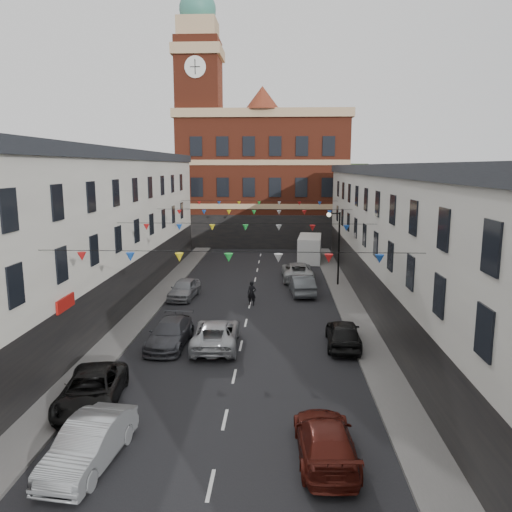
% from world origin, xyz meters
% --- Properties ---
extents(ground, '(160.00, 160.00, 0.00)m').
position_xyz_m(ground, '(0.00, 0.00, 0.00)').
color(ground, black).
rests_on(ground, ground).
extents(pavement_left, '(1.80, 64.00, 0.15)m').
position_xyz_m(pavement_left, '(-6.90, 2.00, 0.07)').
color(pavement_left, '#605E5B').
rests_on(pavement_left, ground).
extents(pavement_right, '(1.80, 64.00, 0.15)m').
position_xyz_m(pavement_right, '(6.90, 2.00, 0.07)').
color(pavement_right, '#605E5B').
rests_on(pavement_right, ground).
extents(terrace_left, '(8.40, 56.00, 10.70)m').
position_xyz_m(terrace_left, '(-11.78, 1.00, 5.35)').
color(terrace_left, beige).
rests_on(terrace_left, ground).
extents(terrace_right, '(8.40, 56.00, 9.70)m').
position_xyz_m(terrace_right, '(11.78, 1.00, 4.85)').
color(terrace_right, beige).
rests_on(terrace_right, ground).
extents(civic_building, '(20.60, 13.30, 18.50)m').
position_xyz_m(civic_building, '(0.00, 37.95, 8.14)').
color(civic_building, maroon).
rests_on(civic_building, ground).
extents(clock_tower, '(5.60, 5.60, 30.00)m').
position_xyz_m(clock_tower, '(-7.50, 35.00, 14.93)').
color(clock_tower, maroon).
rests_on(clock_tower, ground).
extents(distant_hill, '(40.00, 14.00, 10.00)m').
position_xyz_m(distant_hill, '(-4.00, 62.00, 5.00)').
color(distant_hill, '#324F25').
rests_on(distant_hill, ground).
extents(street_lamp, '(1.10, 0.36, 6.00)m').
position_xyz_m(street_lamp, '(6.55, 14.00, 3.90)').
color(street_lamp, black).
rests_on(street_lamp, ground).
extents(car_left_b, '(2.06, 4.61, 1.47)m').
position_xyz_m(car_left_b, '(-4.07, -11.09, 0.73)').
color(car_left_b, gray).
rests_on(car_left_b, ground).
extents(car_left_c, '(2.86, 5.16, 1.37)m').
position_xyz_m(car_left_c, '(-5.50, -7.12, 0.68)').
color(car_left_c, black).
rests_on(car_left_c, ground).
extents(car_left_d, '(2.12, 4.87, 1.39)m').
position_xyz_m(car_left_d, '(-3.83, -0.14, 0.70)').
color(car_left_d, '#404147').
rests_on(car_left_d, ground).
extents(car_left_e, '(2.11, 4.36, 1.44)m').
position_xyz_m(car_left_e, '(-4.91, 9.68, 0.72)').
color(car_left_e, '#92949A').
rests_on(car_left_e, ground).
extents(car_right_c, '(2.06, 4.70, 1.34)m').
position_xyz_m(car_right_c, '(3.60, -10.41, 0.67)').
color(car_right_c, '#531710').
rests_on(car_right_c, ground).
extents(car_right_d, '(1.99, 4.49, 1.50)m').
position_xyz_m(car_right_d, '(5.50, 0.10, 0.75)').
color(car_right_d, black).
rests_on(car_right_d, ground).
extents(car_right_e, '(2.02, 4.72, 1.51)m').
position_xyz_m(car_right_e, '(3.76, 11.25, 0.76)').
color(car_right_e, '#505558').
rests_on(car_right_e, ground).
extents(car_right_f, '(2.71, 5.57, 1.53)m').
position_xyz_m(car_right_f, '(3.60, 16.14, 0.76)').
color(car_right_f, '#A1A4A5').
rests_on(car_right_f, ground).
extents(moving_car, '(2.55, 5.22, 1.43)m').
position_xyz_m(moving_car, '(-1.33, -0.18, 0.71)').
color(moving_car, '#B6B8BD').
rests_on(moving_car, ground).
extents(white_van, '(2.76, 5.96, 2.55)m').
position_xyz_m(white_van, '(5.16, 24.96, 1.28)').
color(white_van, white).
rests_on(white_van, ground).
extents(pedestrian, '(0.69, 0.52, 1.70)m').
position_xyz_m(pedestrian, '(0.14, 8.03, 0.85)').
color(pedestrian, black).
rests_on(pedestrian, ground).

